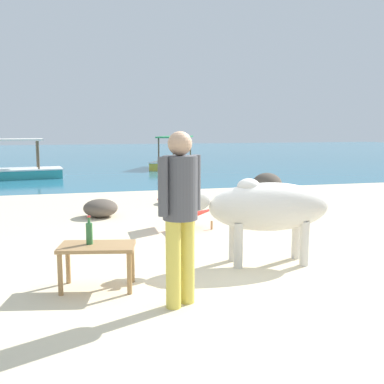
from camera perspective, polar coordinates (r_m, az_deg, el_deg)
name	(u,v)px	position (r m, az deg, el deg)	size (l,w,h in m)	color
sand_beach	(248,273)	(5.49, 6.87, -9.81)	(18.00, 14.00, 0.04)	beige
water_surface	(107,156)	(26.99, -10.40, 4.32)	(60.00, 36.00, 0.03)	teal
cow	(265,208)	(5.66, 8.93, -1.89)	(1.88, 0.75, 1.05)	beige
low_bench_table	(97,252)	(4.88, -11.58, -7.28)	(0.83, 0.58, 0.46)	#A37A4C
bottle	(89,233)	(4.88, -12.51, -4.91)	(0.07, 0.07, 0.30)	#2D6B38
deck_chair_far	(185,205)	(7.57, -0.90, -1.64)	(0.84, 0.93, 0.68)	#A37A4C
person_standing	(180,205)	(4.23, -1.47, -1.66)	(0.45, 0.32, 1.62)	#DBC64C
shore_rock_large	(181,193)	(10.18, -1.38, -0.11)	(0.68, 0.65, 0.43)	gray
shore_rock_medium	(267,185)	(11.12, 9.20, 0.87)	(0.73, 0.71, 0.57)	brown
shore_rock_small	(101,208)	(8.73, -11.18, -1.95)	(0.63, 0.63, 0.33)	brown
boat_teal	(3,171)	(16.16, -22.19, 2.46)	(3.78, 1.59, 1.29)	teal
boat_yellow	(175,161)	(19.33, -2.06, 3.88)	(2.73, 3.79, 1.29)	gold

